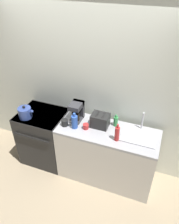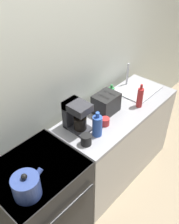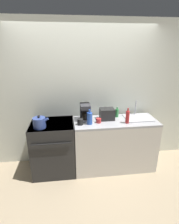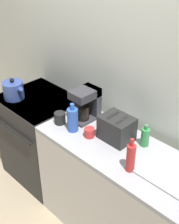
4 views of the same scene
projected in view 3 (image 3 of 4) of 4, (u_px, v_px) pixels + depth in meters
The scene contains 13 objects.
ground_plane at pixel (88, 178), 3.02m from camera, with size 12.00×12.00×0.00m, color tan.
wall_back at pixel (84, 95), 3.20m from camera, with size 8.00×0.05×2.60m.
stove at pixel (54, 147), 3.07m from camera, with size 0.72×0.66×0.94m.
counter_block at pixel (114, 144), 3.19m from camera, with size 1.44×0.58×0.94m.
kettle at pixel (39, 123), 2.73m from camera, with size 0.25×0.20×0.21m.
toaster at pixel (107, 114), 3.04m from camera, with size 0.25×0.20×0.20m.
coffee_maker at pixel (85, 111), 3.02m from camera, with size 0.17×0.24×0.28m.
sink_tray at pixel (138, 117), 3.13m from camera, with size 0.47×0.39×0.28m.
bottle_green at pixel (117, 113), 3.16m from camera, with size 0.06×0.06×0.18m.
bottle_blue at pixel (90, 118), 2.85m from camera, with size 0.09×0.09×0.25m.
bottle_red at pixel (127, 117), 2.88m from camera, with size 0.06×0.06×0.26m.
cup_black at pixel (80, 122), 2.84m from camera, with size 0.09×0.09×0.10m.
cup_red at pixel (99, 121), 2.92m from camera, with size 0.08×0.08×0.08m.
Camera 3 is at (-0.29, -2.42, 2.12)m, focal length 28.00 mm.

